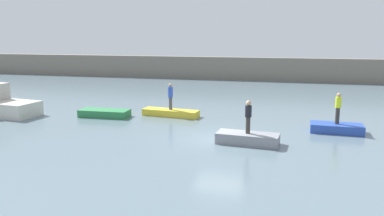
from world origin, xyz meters
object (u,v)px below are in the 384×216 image
at_px(rowboat_blue, 336,128).
at_px(person_blue_shirt, 170,95).
at_px(rowboat_yellow, 171,113).
at_px(rowboat_green, 105,113).
at_px(person_hiviz_shirt, 338,107).
at_px(rowboat_grey, 248,139).
at_px(person_dark_shirt, 248,115).

distance_m(rowboat_blue, person_blue_shirt, 10.27).
bearing_deg(person_blue_shirt, rowboat_yellow, 0.00).
height_order(rowboat_green, person_hiviz_shirt, person_hiviz_shirt).
relative_size(rowboat_grey, person_blue_shirt, 1.74).
height_order(person_dark_shirt, person_hiviz_shirt, person_hiviz_shirt).
xyz_separation_m(rowboat_grey, person_hiviz_shirt, (4.48, 3.39, 1.16)).
distance_m(rowboat_yellow, person_hiviz_shirt, 10.28).
height_order(rowboat_grey, person_dark_shirt, person_dark_shirt).
distance_m(rowboat_yellow, person_blue_shirt, 1.18).
height_order(rowboat_blue, person_blue_shirt, person_blue_shirt).
xyz_separation_m(rowboat_green, rowboat_grey, (9.66, -4.02, 0.03)).
distance_m(person_dark_shirt, person_blue_shirt, 7.63).
xyz_separation_m(rowboat_green, rowboat_blue, (14.15, -0.63, 0.00)).
relative_size(rowboat_blue, person_hiviz_shirt, 1.60).
distance_m(person_dark_shirt, person_hiviz_shirt, 5.62).
bearing_deg(person_hiviz_shirt, rowboat_green, 177.45).
relative_size(person_blue_shirt, person_hiviz_shirt, 1.01).
bearing_deg(person_hiviz_shirt, person_blue_shirt, 169.53).
height_order(rowboat_grey, rowboat_blue, rowboat_grey).
distance_m(rowboat_green, rowboat_blue, 14.16).
height_order(rowboat_green, rowboat_blue, rowboat_blue).
distance_m(rowboat_grey, rowboat_blue, 5.62).
bearing_deg(person_dark_shirt, person_hiviz_shirt, 37.07).
bearing_deg(rowboat_green, person_hiviz_shirt, -4.11).
bearing_deg(person_dark_shirt, rowboat_blue, 37.07).
distance_m(rowboat_blue, person_dark_shirt, 5.75).
distance_m(rowboat_grey, person_dark_shirt, 1.17).
bearing_deg(person_blue_shirt, rowboat_grey, -43.36).
bearing_deg(rowboat_blue, rowboat_grey, -140.67).
distance_m(rowboat_green, person_hiviz_shirt, 14.21).
height_order(rowboat_yellow, rowboat_blue, rowboat_blue).
distance_m(rowboat_green, rowboat_grey, 10.46).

